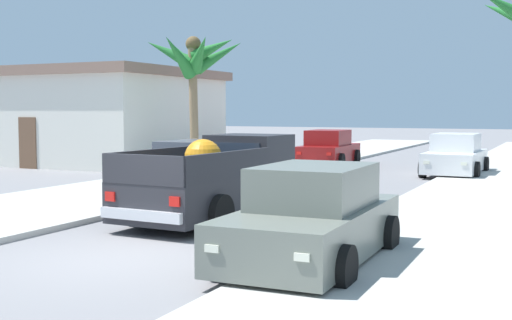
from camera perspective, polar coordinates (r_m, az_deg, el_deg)
ground_plane at (r=11.12m, az=-11.56°, el=-8.17°), size 160.00×160.00×0.00m
sidewalk_left at (r=23.75m, az=-3.76°, el=-1.33°), size 4.77×60.00×0.12m
sidewalk_right at (r=20.87m, az=20.68°, el=-2.38°), size 4.77×60.00×0.12m
curb_left at (r=23.30m, az=-1.63°, el=-1.46°), size 0.16×60.00×0.10m
curb_right at (r=20.97m, az=17.99°, el=-2.31°), size 0.16×60.00×0.10m
pickup_truck at (r=14.78m, az=-3.14°, el=-1.87°), size 2.41×5.30×1.80m
car_left_near at (r=25.30m, az=16.73°, el=0.32°), size 2.04×4.27×1.54m
car_right_near at (r=10.29m, az=4.87°, el=-5.06°), size 2.08×4.28×1.54m
car_left_mid at (r=28.76m, az=6.23°, el=0.93°), size 2.17×4.32×1.54m
car_right_mid at (r=18.61m, az=-5.26°, el=-0.88°), size 2.03×4.26×1.54m
palm_tree_left_fore at (r=25.34m, az=-5.35°, el=8.60°), size 3.64×4.04×5.23m
roadside_house at (r=31.73m, az=-13.81°, el=3.70°), size 10.06×8.76×4.21m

